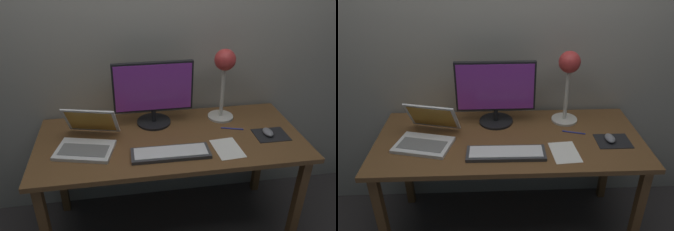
{
  "view_description": "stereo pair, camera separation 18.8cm",
  "coord_description": "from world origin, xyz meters",
  "views": [
    {
      "loc": [
        -0.28,
        -1.68,
        1.81
      ],
      "look_at": [
        -0.02,
        -0.05,
        0.92
      ],
      "focal_mm": 35.56,
      "sensor_mm": 36.0,
      "label": 1
    },
    {
      "loc": [
        -0.09,
        -1.7,
        1.81
      ],
      "look_at": [
        -0.02,
        -0.05,
        0.92
      ],
      "focal_mm": 35.56,
      "sensor_mm": 36.0,
      "label": 2
    }
  ],
  "objects": [
    {
      "name": "ground_plane",
      "position": [
        0.0,
        0.0,
        0.0
      ],
      "size": [
        4.8,
        4.8,
        0.0
      ],
      "primitive_type": "plane",
      "color": "#383333",
      "rests_on": "ground"
    },
    {
      "name": "back_wall",
      "position": [
        0.0,
        0.4,
        1.3
      ],
      "size": [
        4.8,
        0.06,
        2.6
      ],
      "primitive_type": "cube",
      "color": "#9E998E",
      "rests_on": "ground"
    },
    {
      "name": "desk",
      "position": [
        0.0,
        0.0,
        0.66
      ],
      "size": [
        1.6,
        0.7,
        0.74
      ],
      "color": "brown",
      "rests_on": "ground"
    },
    {
      "name": "monitor",
      "position": [
        -0.08,
        0.2,
        0.96
      ],
      "size": [
        0.5,
        0.22,
        0.41
      ],
      "color": "black",
      "rests_on": "desk"
    },
    {
      "name": "keyboard_main",
      "position": [
        -0.03,
        -0.18,
        0.75
      ],
      "size": [
        0.44,
        0.15,
        0.03
      ],
      "color": "#38383A",
      "rests_on": "desk"
    },
    {
      "name": "laptop",
      "position": [
        -0.48,
        -0.0,
        0.8
      ],
      "size": [
        0.38,
        0.39,
        0.21
      ],
      "color": "silver",
      "rests_on": "desk"
    },
    {
      "name": "desk_lamp",
      "position": [
        0.37,
        0.2,
        1.08
      ],
      "size": [
        0.17,
        0.17,
        0.47
      ],
      "color": "beige",
      "rests_on": "desk"
    },
    {
      "name": "mousepad",
      "position": [
        0.61,
        -0.07,
        0.74
      ],
      "size": [
        0.2,
        0.16,
        0.0
      ],
      "primitive_type": "cube",
      "color": "black",
      "rests_on": "desk"
    },
    {
      "name": "mouse",
      "position": [
        0.59,
        -0.06,
        0.76
      ],
      "size": [
        0.06,
        0.1,
        0.03
      ],
      "primitive_type": "ellipsoid",
      "color": "slate",
      "rests_on": "mousepad"
    },
    {
      "name": "paper_sheet_near_mouse",
      "position": [
        0.3,
        -0.17,
        0.74
      ],
      "size": [
        0.16,
        0.22,
        0.0
      ],
      "primitive_type": "cube",
      "rotation": [
        0.0,
        0.0,
        0.08
      ],
      "color": "white",
      "rests_on": "desk"
    },
    {
      "name": "pen",
      "position": [
        0.4,
        0.04,
        0.74
      ],
      "size": [
        0.14,
        0.05,
        0.01
      ],
      "primitive_type": "cylinder",
      "rotation": [
        0.0,
        1.57,
        -0.3
      ],
      "color": "#2633A5",
      "rests_on": "desk"
    }
  ]
}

